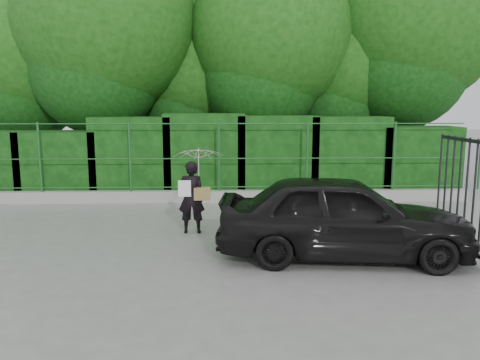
{
  "coord_description": "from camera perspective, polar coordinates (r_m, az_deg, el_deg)",
  "views": [
    {
      "loc": [
        0.57,
        -7.58,
        2.54
      ],
      "look_at": [
        0.84,
        1.3,
        1.1
      ],
      "focal_mm": 35.0,
      "sensor_mm": 36.0,
      "label": 1
    }
  ],
  "objects": [
    {
      "name": "ground",
      "position": [
        8.01,
        -5.83,
        -9.32
      ],
      "size": [
        80.0,
        80.0,
        0.0
      ],
      "primitive_type": "plane",
      "color": "gray"
    },
    {
      "name": "kerb",
      "position": [
        12.32,
        -4.4,
        -2.0
      ],
      "size": [
        14.0,
        0.25,
        0.3
      ],
      "primitive_type": "cube",
      "color": "#9E9E99",
      "rests_on": "ground"
    },
    {
      "name": "fence",
      "position": [
        12.16,
        -3.41,
        2.86
      ],
      "size": [
        14.13,
        0.06,
        1.8
      ],
      "color": "#1F5524",
      "rests_on": "kerb"
    },
    {
      "name": "hedge",
      "position": [
        13.17,
        -3.55,
        2.66
      ],
      "size": [
        14.2,
        1.2,
        2.29
      ],
      "color": "black",
      "rests_on": "ground"
    },
    {
      "name": "trees",
      "position": [
        15.46,
        0.37,
        16.93
      ],
      "size": [
        17.1,
        6.15,
        8.08
      ],
      "color": "black",
      "rests_on": "ground"
    },
    {
      "name": "woman",
      "position": [
        9.26,
        -5.25,
        0.42
      ],
      "size": [
        1.01,
        1.03,
        1.71
      ],
      "color": "black",
      "rests_on": "ground"
    },
    {
      "name": "car",
      "position": [
        7.97,
        12.38,
        -4.32
      ],
      "size": [
        4.29,
        2.11,
        1.41
      ],
      "primitive_type": "imported",
      "rotation": [
        0.0,
        0.0,
        1.46
      ],
      "color": "black",
      "rests_on": "ground"
    }
  ]
}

